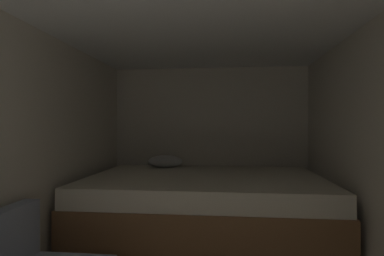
{
  "coord_description": "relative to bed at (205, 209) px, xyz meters",
  "views": [
    {
      "loc": [
        0.23,
        -0.17,
        1.28
      ],
      "look_at": [
        -0.09,
        2.81,
        1.26
      ],
      "focal_mm": 29.51,
      "sensor_mm": 36.0,
      "label": 1
    }
  ],
  "objects": [
    {
      "name": "bed",
      "position": [
        0.0,
        0.0,
        0.0
      ],
      "size": [
        2.52,
        1.75,
        0.9
      ],
      "color": "brown",
      "rests_on": "ground"
    },
    {
      "name": "wall_back",
      "position": [
        0.0,
        0.95,
        0.67
      ],
      "size": [
        2.74,
        0.05,
        2.09
      ],
      "primitive_type": "cube",
      "color": "beige",
      "rests_on": "ground"
    }
  ]
}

